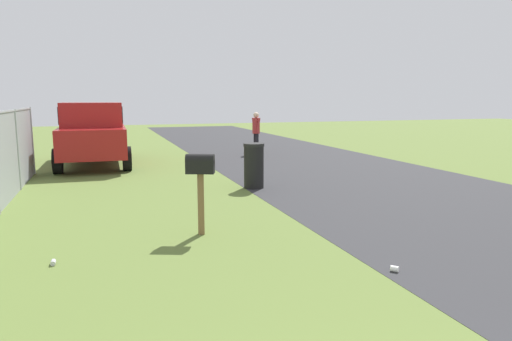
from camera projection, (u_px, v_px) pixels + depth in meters
road_asphalt at (490, 221)px, 8.47m from camera, size 60.00×6.74×0.01m
mailbox at (200, 171)px, 7.48m from camera, size 0.35×0.50×1.34m
pickup_truck at (93, 133)px, 15.26m from camera, size 4.99×2.30×2.09m
trash_bin at (254, 166)px, 11.50m from camera, size 0.52×0.52×1.13m
pedestrian at (256, 130)px, 18.50m from camera, size 0.49×0.30×1.68m
litter_can_near_hydrant at (53, 262)px, 6.23m from camera, size 0.12×0.07×0.07m
litter_cup_midfield_b at (395, 269)px, 5.97m from camera, size 0.13×0.13×0.08m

